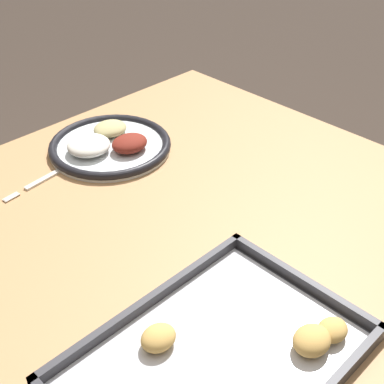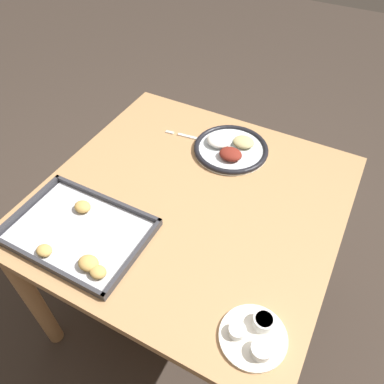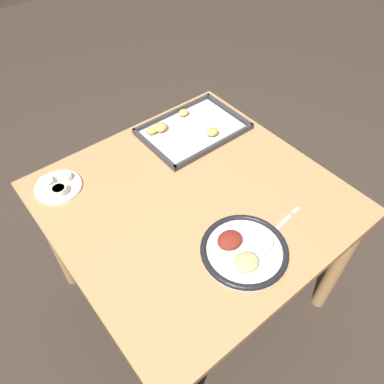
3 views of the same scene
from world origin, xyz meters
TOP-DOWN VIEW (x-y plane):
  - ground_plane at (0.00, 0.00)m, footprint 8.00×8.00m
  - dining_table at (0.00, 0.00)m, footprint 0.97×0.96m
  - dinner_plate at (-0.02, -0.28)m, footprint 0.28×0.28m
  - fork at (0.15, -0.28)m, footprint 0.19×0.03m
  - saucer_plate at (-0.36, 0.34)m, footprint 0.17×0.17m
  - baking_tray at (0.22, 0.30)m, footprint 0.42×0.30m

SIDE VIEW (x-z plane):
  - ground_plane at x=0.00m, z-range 0.00..0.00m
  - dining_table at x=0.00m, z-range 0.25..0.95m
  - fork at x=0.15m, z-range 0.71..0.71m
  - baking_tray at x=0.22m, z-range 0.70..0.74m
  - dinner_plate at x=-0.02m, z-range 0.70..0.74m
  - saucer_plate at x=-0.36m, z-range 0.70..0.74m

